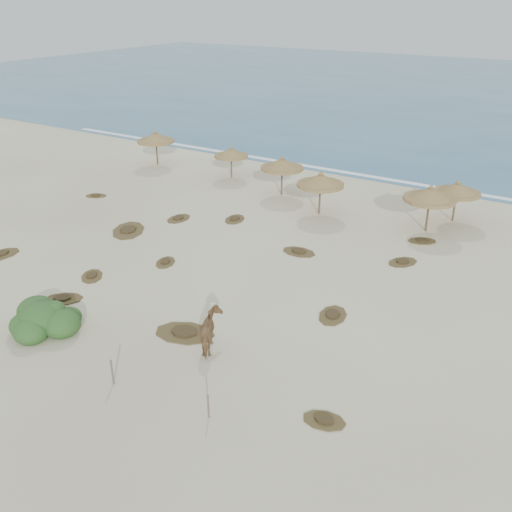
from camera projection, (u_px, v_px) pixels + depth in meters
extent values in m
plane|color=beige|center=(184.00, 317.00, 27.19)|extent=(160.00, 160.00, 0.00)
cube|color=#2D5D87|center=(499.00, 95.00, 84.87)|extent=(200.00, 100.00, 0.01)
cube|color=white|center=(380.00, 178.00, 47.18)|extent=(70.00, 0.60, 0.01)
cylinder|color=brown|center=(157.00, 152.00, 50.45)|extent=(0.13, 0.13, 2.30)
cylinder|color=#987545|center=(156.00, 141.00, 50.05)|extent=(4.11, 4.11, 0.20)
cone|color=#987545|center=(156.00, 137.00, 49.90)|extent=(3.98, 3.98, 0.82)
cone|color=#987545|center=(155.00, 131.00, 49.69)|extent=(0.39, 0.39, 0.24)
cylinder|color=brown|center=(231.00, 166.00, 47.03)|extent=(0.11, 0.11, 1.97)
cylinder|color=#987545|center=(231.00, 156.00, 46.69)|extent=(2.93, 2.93, 0.17)
cone|color=#987545|center=(231.00, 152.00, 46.55)|extent=(2.83, 2.83, 0.70)
cone|color=#987545|center=(231.00, 147.00, 46.37)|extent=(0.34, 0.34, 0.21)
cylinder|color=brown|center=(282.00, 180.00, 42.97)|extent=(0.13, 0.13, 2.27)
cylinder|color=#987545|center=(282.00, 168.00, 42.57)|extent=(3.93, 3.93, 0.19)
cone|color=#987545|center=(282.00, 163.00, 42.42)|extent=(3.80, 3.80, 0.81)
cone|color=#987545|center=(282.00, 157.00, 42.22)|extent=(0.39, 0.39, 0.24)
cylinder|color=brown|center=(320.00, 198.00, 39.27)|extent=(0.13, 0.13, 2.29)
cylinder|color=#987545|center=(320.00, 185.00, 38.87)|extent=(4.21, 4.21, 0.20)
cone|color=#987545|center=(321.00, 180.00, 38.72)|extent=(4.07, 4.07, 0.82)
cone|color=#987545|center=(321.00, 173.00, 38.51)|extent=(0.39, 0.39, 0.24)
cylinder|color=brown|center=(428.00, 214.00, 36.45)|extent=(0.13, 0.13, 2.34)
cylinder|color=#987545|center=(430.00, 199.00, 36.04)|extent=(4.30, 4.30, 0.20)
cone|color=#987545|center=(430.00, 194.00, 35.88)|extent=(4.16, 4.16, 0.83)
cone|color=#987545|center=(431.00, 186.00, 35.67)|extent=(0.40, 0.40, 0.24)
cylinder|color=brown|center=(455.00, 206.00, 38.05)|extent=(0.12, 0.12, 2.15)
cylinder|color=#987545|center=(457.00, 193.00, 37.67)|extent=(3.17, 3.17, 0.18)
cone|color=#987545|center=(457.00, 188.00, 37.53)|extent=(3.07, 3.07, 0.77)
cone|color=#987545|center=(458.00, 181.00, 37.33)|extent=(0.37, 0.37, 0.23)
imported|color=#986845|center=(211.00, 332.00, 24.39)|extent=(1.88, 2.23, 1.73)
cylinder|color=#6A614F|center=(112.00, 372.00, 22.31)|extent=(0.10, 0.10, 1.13)
cylinder|color=#6A614F|center=(208.00, 406.00, 20.57)|extent=(0.08, 0.08, 1.01)
ellipsoid|color=#376029|center=(41.00, 319.00, 25.88)|extent=(2.12, 2.12, 1.59)
ellipsoid|color=#376029|center=(62.00, 324.00, 25.71)|extent=(1.70, 1.70, 1.27)
ellipsoid|color=#376029|center=(37.00, 311.00, 26.64)|extent=(1.80, 1.80, 1.35)
ellipsoid|color=#376029|center=(31.00, 331.00, 25.28)|extent=(1.59, 1.59, 1.19)
ellipsoid|color=#376029|center=(26.00, 325.00, 25.75)|extent=(1.49, 1.49, 1.11)
ellipsoid|color=#376029|center=(68.00, 318.00, 26.40)|extent=(1.27, 1.27, 0.96)
ellipsoid|color=#376029|center=(54.00, 309.00, 25.98)|extent=(0.96, 0.96, 0.72)
ellipsoid|color=#376029|center=(37.00, 308.00, 25.94)|extent=(0.85, 0.85, 0.64)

